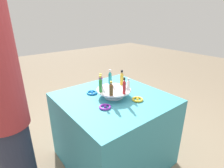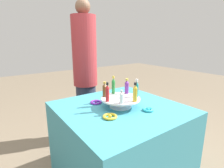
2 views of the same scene
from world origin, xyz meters
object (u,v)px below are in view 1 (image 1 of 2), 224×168
object	(u,v)px
bottle_gold	(122,78)
ribbon_bow_purple	(105,107)
bottle_clear	(128,84)
person_figure	(4,107)
bottle_brown	(111,89)
ribbon_bow_blue	(92,93)
ribbon_bow_gold	(137,99)
display_stand	(114,92)
bottle_red	(124,86)
bottle_teal	(110,77)
bottle_purple	(101,81)
bottle_green	(100,84)
ribbon_bow_teal	(121,87)

from	to	relation	value
bottle_gold	ribbon_bow_purple	distance (m)	0.38
bottle_clear	person_figure	world-z (taller)	person_figure
bottle_brown	person_figure	bearing A→B (deg)	-15.52
bottle_gold	ribbon_bow_blue	xyz separation A→B (m)	(0.25, -0.15, -0.14)
ribbon_bow_blue	ribbon_bow_gold	bearing A→B (deg)	122.51
ribbon_bow_gold	display_stand	bearing A→B (deg)	-57.49
bottle_red	bottle_teal	xyz separation A→B (m)	(-0.04, -0.25, 0.00)
bottle_teal	person_figure	size ratio (longest dim) A/B	0.09
bottle_purple	bottle_green	xyz separation A→B (m)	(0.07, 0.09, 0.01)
ribbon_bow_gold	bottle_purple	bearing A→B (deg)	-58.91
bottle_clear	bottle_brown	world-z (taller)	bottle_brown
person_figure	bottle_teal	bearing A→B (deg)	8.15
display_stand	ribbon_bow_teal	distance (m)	0.23
bottle_clear	ribbon_bow_purple	size ratio (longest dim) A/B	1.04
bottle_teal	ribbon_bow_gold	xyz separation A→B (m)	(-0.07, 0.31, -0.14)
ribbon_bow_teal	ribbon_bow_blue	size ratio (longest dim) A/B	0.81
bottle_brown	ribbon_bow_gold	size ratio (longest dim) A/B	1.23
bottle_clear	ribbon_bow_blue	bearing A→B (deg)	-49.36
display_stand	bottle_gold	size ratio (longest dim) A/B	2.16
bottle_brown	ribbon_bow_purple	size ratio (longest dim) A/B	1.27
bottle_clear	bottle_green	bearing A→B (deg)	-22.71
ribbon_bow_purple	ribbon_bow_blue	bearing A→B (deg)	-102.49
bottle_red	ribbon_bow_blue	distance (m)	0.37
bottle_green	display_stand	bearing A→B (deg)	170.14
bottle_red	ribbon_bow_purple	xyz separation A→B (m)	(0.19, -0.01, -0.14)
bottle_teal	ribbon_bow_teal	size ratio (longest dim) A/B	1.77
display_stand	ribbon_bow_purple	world-z (taller)	display_stand
bottle_clear	bottle_gold	xyz separation A→B (m)	(-0.02, -0.11, 0.02)
display_stand	bottle_purple	distance (m)	0.16
bottle_green	ribbon_bow_gold	distance (m)	0.35
display_stand	bottle_brown	size ratio (longest dim) A/B	2.52
bottle_teal	ribbon_bow_purple	xyz separation A→B (m)	(0.24, 0.24, -0.14)
bottle_red	bottle_gold	xyz separation A→B (m)	(-0.12, -0.17, -0.00)
ribbon_bow_purple	bottle_clear	bearing A→B (deg)	-171.77
ribbon_bow_teal	person_figure	world-z (taller)	person_figure
bottle_red	bottle_clear	xyz separation A→B (m)	(-0.10, -0.06, -0.02)
bottle_teal	bottle_red	bearing A→B (deg)	80.14
ribbon_bow_gold	ribbon_bow_teal	bearing A→B (deg)	-102.49
person_figure	ribbon_bow_gold	bearing A→B (deg)	-9.55
ribbon_bow_gold	bottle_red	bearing A→B (deg)	-26.30
ribbon_bow_teal	display_stand	bearing A→B (deg)	32.51
ribbon_bow_blue	ribbon_bow_purple	xyz separation A→B (m)	(0.07, 0.31, 0.00)
bottle_clear	bottle_gold	bearing A→B (deg)	-99.86
bottle_gold	ribbon_bow_purple	bearing A→B (deg)	26.32
bottle_red	bottle_green	xyz separation A→B (m)	(0.14, -0.15, 0.00)
ribbon_bow_purple	bottle_green	bearing A→B (deg)	-112.00
bottle_gold	bottle_brown	size ratio (longest dim) A/B	1.17
bottle_gold	bottle_purple	distance (m)	0.21
bottle_green	person_figure	distance (m)	0.73
display_stand	ribbon_bow_purple	bearing A→B (deg)	32.51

